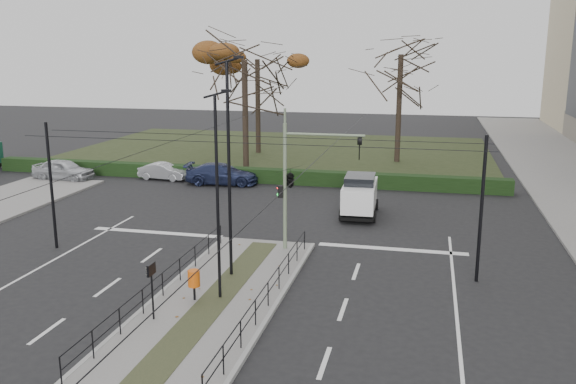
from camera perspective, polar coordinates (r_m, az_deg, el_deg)
name	(u,v)px	position (r m, az deg, el deg)	size (l,w,h in m)	color
ground	(236,279)	(25.36, -4.87, -8.12)	(140.00, 140.00, 0.00)	black
median_island	(216,301)	(23.14, -6.79, -10.11)	(4.40, 15.00, 0.14)	slate
park	(280,151)	(56.83, -0.77, 3.81)	(38.00, 26.00, 0.10)	#242C16
hedge	(236,174)	(44.06, -4.93, 1.67)	(38.00, 1.00, 1.00)	black
median_railing	(214,279)	(22.72, -6.94, -8.10)	(4.14, 13.24, 0.92)	black
catenary	(246,190)	(25.84, -3.92, 0.23)	(20.00, 34.00, 6.00)	black
traffic_light	(292,177)	(27.70, 0.40, 1.39)	(3.97, 2.26, 5.85)	slate
litter_bin	(194,279)	(22.90, -8.80, -8.03)	(0.45, 0.45, 1.15)	black
info_panel	(151,276)	(21.30, -12.67, -7.65)	(0.11, 0.52, 2.01)	black
streetlamp_median_near	(218,196)	(22.07, -6.58, -0.33)	(0.64, 0.13, 7.71)	black
streetlamp_median_far	(229,168)	(24.26, -5.50, 2.28)	(0.74, 0.15, 8.83)	black
parked_car_first	(63,170)	(47.05, -20.28, 1.97)	(1.83, 4.54, 1.55)	#ADB0B5
parked_car_second	(164,171)	(45.32, -11.56, 1.90)	(1.28, 3.67, 1.21)	#ADB0B5
parked_car_third	(222,174)	(43.05, -6.20, 1.69)	(2.07, 5.09, 1.48)	#21294D
white_van	(360,194)	(34.78, 6.73, -0.23)	(2.12, 4.36, 2.32)	white
rust_tree	(257,59)	(55.34, -2.89, 12.30)	(8.75, 8.75, 11.01)	black
bare_tree_center	(401,62)	(51.35, 10.51, 11.83)	(6.99, 6.99, 11.71)	black
bare_tree_near	(245,68)	(45.70, -4.09, 11.46)	(8.04, 8.04, 11.21)	black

